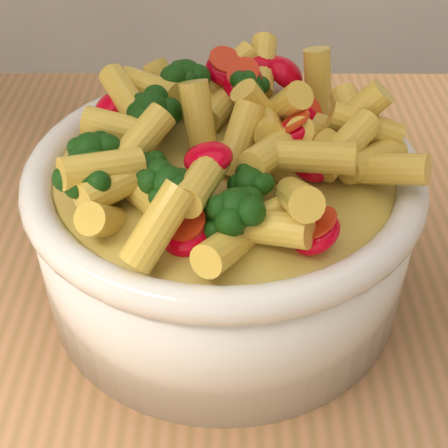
{
  "coord_description": "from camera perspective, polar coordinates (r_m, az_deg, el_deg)",
  "views": [
    {
      "loc": [
        0.05,
        -0.29,
        1.24
      ],
      "look_at": [
        0.05,
        0.05,
        0.96
      ],
      "focal_mm": 50.0,
      "sensor_mm": 36.0,
      "label": 1
    }
  ],
  "objects": [
    {
      "name": "table",
      "position": [
        0.53,
        -5.19,
        -16.64
      ],
      "size": [
        1.2,
        0.8,
        0.9
      ],
      "color": "#AA7149",
      "rests_on": "ground"
    },
    {
      "name": "serving_bowl",
      "position": [
        0.44,
        -0.0,
        0.14
      ],
      "size": [
        0.26,
        0.26,
        0.11
      ],
      "color": "white",
      "rests_on": "table"
    },
    {
      "name": "pasta_salad",
      "position": [
        0.4,
        0.0,
        8.0
      ],
      "size": [
        0.21,
        0.21,
        0.05
      ],
      "color": "#F7CD4E",
      "rests_on": "serving_bowl"
    }
  ]
}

